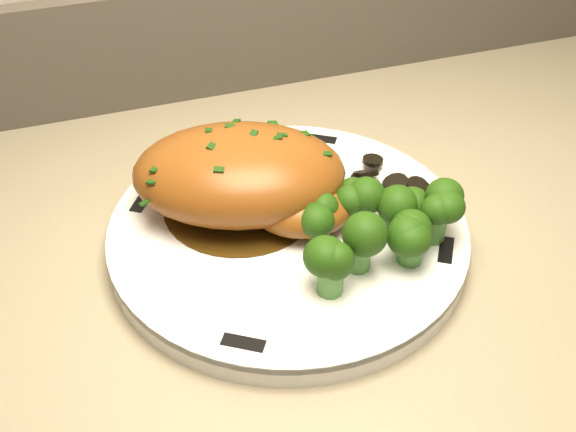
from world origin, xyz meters
name	(u,v)px	position (x,y,z in m)	size (l,w,h in m)	color
plate	(288,234)	(-0.10, 1.73, 0.89)	(0.29, 0.29, 0.02)	white
rim_accent_0	(320,139)	(-0.03, 1.84, 0.90)	(0.03, 0.01, 0.00)	black
rim_accent_1	(142,201)	(-0.21, 1.80, 0.90)	(0.03, 0.01, 0.00)	black
rim_accent_2	(243,343)	(-0.17, 1.63, 0.90)	(0.03, 0.01, 0.00)	black
rim_accent_3	(446,250)	(0.01, 1.67, 0.90)	(0.03, 0.01, 0.00)	black
gravy_pool	(241,205)	(-0.13, 1.77, 0.90)	(0.13, 0.13, 0.00)	#3F290B
chicken_breast	(246,178)	(-0.13, 1.76, 0.94)	(0.20, 0.16, 0.07)	#955019
mushroom_pile	(363,189)	(-0.03, 1.75, 0.91)	(0.10, 0.07, 0.03)	black
broccoli_florets	(374,224)	(-0.05, 1.69, 0.93)	(0.13, 0.10, 0.04)	#53973F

